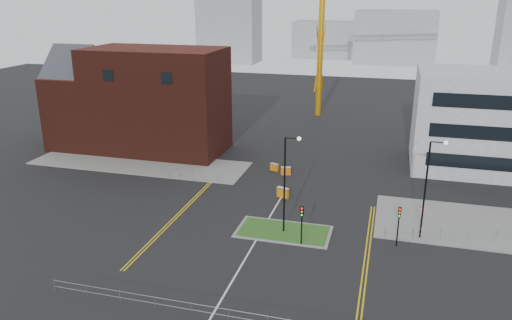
% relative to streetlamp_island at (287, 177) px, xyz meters
% --- Properties ---
extents(ground, '(200.00, 200.00, 0.00)m').
position_rel_streetlamp_island_xyz_m(ground, '(-2.22, -8.00, -5.41)').
color(ground, black).
rests_on(ground, ground).
extents(pavement_left, '(28.00, 8.00, 0.12)m').
position_rel_streetlamp_island_xyz_m(pavement_left, '(-22.22, 14.00, -5.35)').
color(pavement_left, slate).
rests_on(pavement_left, ground).
extents(pavement_right, '(24.00, 10.00, 0.12)m').
position_rel_streetlamp_island_xyz_m(pavement_right, '(19.78, 6.00, -5.35)').
color(pavement_right, slate).
rests_on(pavement_right, ground).
extents(island_kerb, '(8.60, 4.60, 0.08)m').
position_rel_streetlamp_island_xyz_m(island_kerb, '(-0.22, 0.00, -5.37)').
color(island_kerb, slate).
rests_on(island_kerb, ground).
extents(grass_island, '(8.00, 4.00, 0.12)m').
position_rel_streetlamp_island_xyz_m(grass_island, '(-0.22, 0.00, -5.35)').
color(grass_island, '#25501A').
rests_on(grass_island, ground).
extents(brick_building, '(24.20, 10.07, 14.24)m').
position_rel_streetlamp_island_xyz_m(brick_building, '(-25.19, 20.00, 1.44)').
color(brick_building, '#411810').
rests_on(brick_building, ground).
extents(streetlamp_island, '(1.46, 0.36, 9.18)m').
position_rel_streetlamp_island_xyz_m(streetlamp_island, '(0.00, 0.00, 0.00)').
color(streetlamp_island, black).
rests_on(streetlamp_island, ground).
extents(streetlamp_right_near, '(1.46, 0.36, 9.18)m').
position_rel_streetlamp_island_xyz_m(streetlamp_right_near, '(12.00, 2.00, 0.00)').
color(streetlamp_right_near, black).
rests_on(streetlamp_right_near, ground).
extents(traffic_light_island, '(0.28, 0.33, 3.65)m').
position_rel_streetlamp_island_xyz_m(traffic_light_island, '(1.78, -2.02, -2.85)').
color(traffic_light_island, black).
rests_on(traffic_light_island, ground).
extents(traffic_light_right, '(0.28, 0.33, 3.65)m').
position_rel_streetlamp_island_xyz_m(traffic_light_right, '(9.78, -0.02, -2.85)').
color(traffic_light_right, black).
rests_on(traffic_light_right, ground).
extents(railing_front, '(24.05, 0.05, 1.10)m').
position_rel_streetlamp_island_xyz_m(railing_front, '(-2.22, -14.00, -4.63)').
color(railing_front, gray).
rests_on(railing_front, ground).
extents(railing_left, '(6.05, 0.05, 1.10)m').
position_rel_streetlamp_island_xyz_m(railing_left, '(-13.22, 10.00, -4.67)').
color(railing_left, gray).
rests_on(railing_left, ground).
extents(railing_right, '(19.05, 5.05, 1.10)m').
position_rel_streetlamp_island_xyz_m(railing_right, '(18.28, 3.50, -4.63)').
color(railing_right, gray).
rests_on(railing_right, ground).
extents(centre_line, '(0.15, 30.00, 0.01)m').
position_rel_streetlamp_island_xyz_m(centre_line, '(-2.22, -6.00, -5.41)').
color(centre_line, silver).
rests_on(centre_line, ground).
extents(yellow_left_a, '(0.12, 24.00, 0.01)m').
position_rel_streetlamp_island_xyz_m(yellow_left_a, '(-11.22, 2.00, -5.41)').
color(yellow_left_a, gold).
rests_on(yellow_left_a, ground).
extents(yellow_left_b, '(0.12, 24.00, 0.01)m').
position_rel_streetlamp_island_xyz_m(yellow_left_b, '(-10.92, 2.00, -5.41)').
color(yellow_left_b, gold).
rests_on(yellow_left_b, ground).
extents(yellow_right_a, '(0.12, 20.00, 0.01)m').
position_rel_streetlamp_island_xyz_m(yellow_right_a, '(7.28, -2.00, -5.41)').
color(yellow_right_a, gold).
rests_on(yellow_right_a, ground).
extents(yellow_right_b, '(0.12, 20.00, 0.01)m').
position_rel_streetlamp_island_xyz_m(yellow_right_b, '(7.58, -2.00, -5.41)').
color(yellow_right_b, gold).
rests_on(yellow_right_b, ground).
extents(skyline_a, '(18.00, 12.00, 22.00)m').
position_rel_streetlamp_island_xyz_m(skyline_a, '(-42.22, 112.00, 5.59)').
color(skyline_a, gray).
rests_on(skyline_a, ground).
extents(skyline_b, '(24.00, 12.00, 16.00)m').
position_rel_streetlamp_island_xyz_m(skyline_b, '(7.78, 122.00, 2.59)').
color(skyline_b, gray).
rests_on(skyline_b, ground).
extents(skyline_d, '(30.00, 12.00, 12.00)m').
position_rel_streetlamp_island_xyz_m(skyline_d, '(-10.22, 132.00, 0.59)').
color(skyline_d, gray).
rests_on(skyline_d, ground).
extents(pedestrian, '(0.71, 0.57, 1.68)m').
position_rel_streetlamp_island_xyz_m(pedestrian, '(12.10, 5.96, -4.57)').
color(pedestrian, pink).
rests_on(pedestrian, ground).
extents(barrier_left, '(1.14, 0.74, 0.91)m').
position_rel_streetlamp_island_xyz_m(barrier_left, '(-4.88, 16.00, -4.92)').
color(barrier_left, '#C3710A').
rests_on(barrier_left, ground).
extents(barrier_mid, '(1.38, 0.83, 1.10)m').
position_rel_streetlamp_island_xyz_m(barrier_mid, '(-2.04, 8.00, -4.82)').
color(barrier_mid, orange).
rests_on(barrier_mid, ground).
extents(barrier_right, '(1.23, 0.59, 0.99)m').
position_rel_streetlamp_island_xyz_m(barrier_right, '(-3.22, 14.95, -4.87)').
color(barrier_right, '#DD620C').
rests_on(barrier_right, ground).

